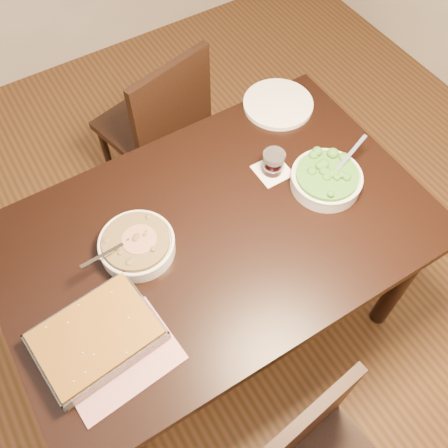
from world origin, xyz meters
name	(u,v)px	position (x,y,z in m)	size (l,w,h in m)	color
ground	(218,319)	(0.00, 0.00, 0.00)	(4.00, 4.00, 0.00)	#3F2B12
table	(216,245)	(0.00, 0.00, 0.65)	(1.40, 0.90, 0.75)	black
magazine_a	(119,358)	(-0.45, -0.22, 0.75)	(0.31, 0.23, 0.01)	#BB3550
coaster	(272,171)	(0.30, 0.11, 0.75)	(0.11, 0.11, 0.00)	white
stew_bowl	(137,245)	(-0.25, 0.07, 0.78)	(0.26, 0.24, 0.09)	silver
broccoli_bowl	(326,179)	(0.42, -0.04, 0.78)	(0.27, 0.24, 0.09)	silver
baking_dish	(97,337)	(-0.47, -0.14, 0.78)	(0.36, 0.28, 0.06)	silver
wine_tumbler	(273,162)	(0.30, 0.11, 0.80)	(0.08, 0.08, 0.09)	black
dinner_plate	(278,104)	(0.50, 0.36, 0.76)	(0.27, 0.27, 0.02)	white
chair_far	(160,124)	(0.16, 0.76, 0.48)	(0.49, 0.49, 0.86)	black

